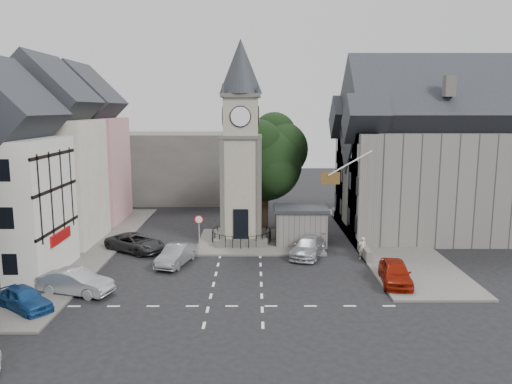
{
  "coord_description": "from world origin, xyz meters",
  "views": [
    {
      "loc": [
        1.09,
        -31.88,
        10.89
      ],
      "look_at": [
        1.19,
        5.0,
        4.72
      ],
      "focal_mm": 35.0,
      "sensor_mm": 36.0,
      "label": 1
    }
  ],
  "objects_px": {
    "stone_shelter": "(300,225)",
    "clock_tower": "(241,144)",
    "pedestrian": "(362,248)",
    "car_east_red": "(395,273)",
    "car_west_blue": "(24,298)"
  },
  "relations": [
    {
      "from": "stone_shelter",
      "to": "clock_tower",
      "type": "bearing_deg",
      "value": 174.16
    },
    {
      "from": "pedestrian",
      "to": "car_east_red",
      "type": "bearing_deg",
      "value": 89.2
    },
    {
      "from": "car_west_blue",
      "to": "car_east_red",
      "type": "relative_size",
      "value": 0.89
    },
    {
      "from": "car_west_blue",
      "to": "pedestrian",
      "type": "bearing_deg",
      "value": -28.1
    },
    {
      "from": "clock_tower",
      "to": "pedestrian",
      "type": "relative_size",
      "value": 9.84
    },
    {
      "from": "clock_tower",
      "to": "pedestrian",
      "type": "height_order",
      "value": "clock_tower"
    },
    {
      "from": "car_west_blue",
      "to": "pedestrian",
      "type": "xyz_separation_m",
      "value": [
        20.47,
        9.36,
        0.16
      ]
    },
    {
      "from": "stone_shelter",
      "to": "pedestrian",
      "type": "height_order",
      "value": "stone_shelter"
    },
    {
      "from": "car_east_red",
      "to": "clock_tower",
      "type": "bearing_deg",
      "value": 141.96
    },
    {
      "from": "stone_shelter",
      "to": "car_west_blue",
      "type": "distance_m",
      "value": 21.18
    },
    {
      "from": "stone_shelter",
      "to": "pedestrian",
      "type": "bearing_deg",
      "value": -44.84
    },
    {
      "from": "pedestrian",
      "to": "stone_shelter",
      "type": "bearing_deg",
      "value": -55.69
    },
    {
      "from": "clock_tower",
      "to": "stone_shelter",
      "type": "distance_m",
      "value": 8.15
    },
    {
      "from": "stone_shelter",
      "to": "car_east_red",
      "type": "height_order",
      "value": "stone_shelter"
    },
    {
      "from": "clock_tower",
      "to": "car_east_red",
      "type": "bearing_deg",
      "value": -45.06
    }
  ]
}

